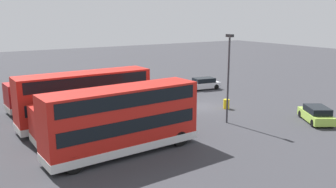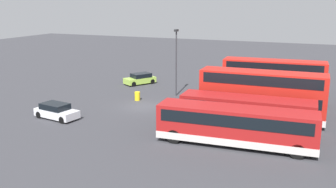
{
  "view_description": "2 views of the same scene",
  "coord_description": "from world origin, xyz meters",
  "px_view_note": "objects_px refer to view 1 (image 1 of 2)",
  "views": [
    {
      "loc": [
        -28.46,
        21.68,
        9.22
      ],
      "look_at": [
        1.91,
        2.67,
        1.27
      ],
      "focal_mm": 38.43,
      "sensor_mm": 36.0,
      "label": 1
    },
    {
      "loc": [
        34.1,
        17.31,
        10.7
      ],
      "look_at": [
        -0.52,
        2.61,
        1.48
      ],
      "focal_mm": 40.68,
      "sensor_mm": 36.0,
      "label": 2
    }
  ],
  "objects_px": {
    "bus_double_decker_near_end": "(123,119)",
    "waste_bin_yellow": "(226,104)",
    "car_small_green": "(316,114)",
    "car_hatchback_silver": "(203,84)",
    "bus_double_decker_third": "(85,97)",
    "bus_single_deck_second": "(108,115)",
    "lamp_post_tall": "(228,72)",
    "bus_single_deck_fourth": "(79,98)",
    "bus_single_deck_fifth": "(69,91)"
  },
  "relations": [
    {
      "from": "bus_double_decker_near_end",
      "to": "bus_single_deck_second",
      "type": "xyz_separation_m",
      "value": [
        4.03,
        -0.6,
        -0.83
      ]
    },
    {
      "from": "car_small_green",
      "to": "bus_single_deck_fifth",
      "type": "bearing_deg",
      "value": 44.76
    },
    {
      "from": "bus_double_decker_near_end",
      "to": "waste_bin_yellow",
      "type": "relative_size",
      "value": 11.46
    },
    {
      "from": "bus_double_decker_near_end",
      "to": "bus_single_deck_second",
      "type": "bearing_deg",
      "value": -8.46
    },
    {
      "from": "bus_single_deck_fifth",
      "to": "bus_single_deck_second",
      "type": "bearing_deg",
      "value": 179.48
    },
    {
      "from": "bus_single_deck_second",
      "to": "lamp_post_tall",
      "type": "distance_m",
      "value": 10.7
    },
    {
      "from": "car_hatchback_silver",
      "to": "bus_double_decker_third",
      "type": "bearing_deg",
      "value": 111.3
    },
    {
      "from": "bus_single_deck_fifth",
      "to": "car_small_green",
      "type": "relative_size",
      "value": 2.74
    },
    {
      "from": "bus_single_deck_second",
      "to": "bus_double_decker_near_end",
      "type": "bearing_deg",
      "value": 171.54
    },
    {
      "from": "bus_single_deck_fourth",
      "to": "car_hatchback_silver",
      "type": "height_order",
      "value": "bus_single_deck_fourth"
    },
    {
      "from": "bus_single_deck_fourth",
      "to": "car_small_green",
      "type": "height_order",
      "value": "bus_single_deck_fourth"
    },
    {
      "from": "bus_single_deck_fourth",
      "to": "bus_single_deck_fifth",
      "type": "relative_size",
      "value": 0.92
    },
    {
      "from": "bus_double_decker_third",
      "to": "car_small_green",
      "type": "xyz_separation_m",
      "value": [
        -9.71,
        -17.35,
        -1.75
      ]
    },
    {
      "from": "bus_single_deck_second",
      "to": "bus_single_deck_fourth",
      "type": "xyz_separation_m",
      "value": [
        6.95,
        0.0,
        -0.0
      ]
    },
    {
      "from": "car_small_green",
      "to": "waste_bin_yellow",
      "type": "height_order",
      "value": "car_small_green"
    },
    {
      "from": "bus_single_deck_fifth",
      "to": "waste_bin_yellow",
      "type": "xyz_separation_m",
      "value": [
        -9.11,
        -13.08,
        -1.15
      ]
    },
    {
      "from": "bus_single_deck_second",
      "to": "car_hatchback_silver",
      "type": "relative_size",
      "value": 2.53
    },
    {
      "from": "bus_single_deck_fifth",
      "to": "lamp_post_tall",
      "type": "height_order",
      "value": "lamp_post_tall"
    },
    {
      "from": "car_hatchback_silver",
      "to": "lamp_post_tall",
      "type": "relative_size",
      "value": 0.59
    },
    {
      "from": "bus_double_decker_third",
      "to": "lamp_post_tall",
      "type": "relative_size",
      "value": 1.47
    },
    {
      "from": "bus_single_deck_second",
      "to": "bus_single_deck_fifth",
      "type": "relative_size",
      "value": 0.94
    },
    {
      "from": "bus_double_decker_third",
      "to": "bus_single_deck_fourth",
      "type": "height_order",
      "value": "bus_double_decker_third"
    },
    {
      "from": "car_small_green",
      "to": "bus_double_decker_third",
      "type": "bearing_deg",
      "value": 60.76
    },
    {
      "from": "bus_single_deck_second",
      "to": "car_hatchback_silver",
      "type": "xyz_separation_m",
      "value": [
        10.21,
        -17.04,
        -0.92
      ]
    },
    {
      "from": "bus_double_decker_third",
      "to": "lamp_post_tall",
      "type": "height_order",
      "value": "lamp_post_tall"
    },
    {
      "from": "bus_double_decker_near_end",
      "to": "bus_single_deck_fourth",
      "type": "relative_size",
      "value": 0.98
    },
    {
      "from": "bus_double_decker_near_end",
      "to": "bus_double_decker_third",
      "type": "xyz_separation_m",
      "value": [
        7.36,
        -0.0,
        0.0
      ]
    },
    {
      "from": "bus_double_decker_near_end",
      "to": "bus_single_deck_fourth",
      "type": "bearing_deg",
      "value": -3.1
    },
    {
      "from": "car_hatchback_silver",
      "to": "lamp_post_tall",
      "type": "distance_m",
      "value": 14.87
    },
    {
      "from": "car_hatchback_silver",
      "to": "lamp_post_tall",
      "type": "bearing_deg",
      "value": 150.85
    },
    {
      "from": "bus_single_deck_fourth",
      "to": "car_hatchback_silver",
      "type": "bearing_deg",
      "value": -79.17
    },
    {
      "from": "car_hatchback_silver",
      "to": "waste_bin_yellow",
      "type": "distance_m",
      "value": 9.71
    },
    {
      "from": "bus_double_decker_near_end",
      "to": "car_hatchback_silver",
      "type": "distance_m",
      "value": 22.74
    },
    {
      "from": "bus_single_deck_fourth",
      "to": "bus_single_deck_fifth",
      "type": "bearing_deg",
      "value": -1.63
    },
    {
      "from": "bus_double_decker_third",
      "to": "bus_single_deck_fifth",
      "type": "xyz_separation_m",
      "value": [
        7.09,
        -0.69,
        -0.83
      ]
    },
    {
      "from": "bus_single_deck_second",
      "to": "bus_double_decker_third",
      "type": "bearing_deg",
      "value": 10.12
    },
    {
      "from": "bus_single_deck_fourth",
      "to": "waste_bin_yellow",
      "type": "xyz_separation_m",
      "value": [
        -5.64,
        -13.18,
        -1.15
      ]
    },
    {
      "from": "bus_single_deck_fourth",
      "to": "waste_bin_yellow",
      "type": "height_order",
      "value": "bus_single_deck_fourth"
    },
    {
      "from": "car_small_green",
      "to": "lamp_post_tall",
      "type": "relative_size",
      "value": 0.58
    },
    {
      "from": "bus_single_deck_second",
      "to": "bus_single_deck_fifth",
      "type": "xyz_separation_m",
      "value": [
        10.42,
        -0.09,
        0.0
      ]
    },
    {
      "from": "bus_double_decker_near_end",
      "to": "bus_single_deck_fifth",
      "type": "distance_m",
      "value": 14.49
    },
    {
      "from": "car_hatchback_silver",
      "to": "waste_bin_yellow",
      "type": "relative_size",
      "value": 4.73
    },
    {
      "from": "bus_single_deck_fourth",
      "to": "car_small_green",
      "type": "bearing_deg",
      "value": -128.5
    },
    {
      "from": "lamp_post_tall",
      "to": "waste_bin_yellow",
      "type": "bearing_deg",
      "value": -40.62
    },
    {
      "from": "bus_double_decker_near_end",
      "to": "bus_double_decker_third",
      "type": "distance_m",
      "value": 7.36
    },
    {
      "from": "bus_double_decker_near_end",
      "to": "car_hatchback_silver",
      "type": "bearing_deg",
      "value": -51.09
    },
    {
      "from": "car_hatchback_silver",
      "to": "waste_bin_yellow",
      "type": "xyz_separation_m",
      "value": [
        -8.9,
        3.86,
        -0.22
      ]
    },
    {
      "from": "bus_single_deck_fourth",
      "to": "car_small_green",
      "type": "distance_m",
      "value": 21.43
    },
    {
      "from": "bus_single_deck_fourth",
      "to": "car_small_green",
      "type": "xyz_separation_m",
      "value": [
        -13.33,
        -16.75,
        -0.92
      ]
    },
    {
      "from": "bus_double_decker_third",
      "to": "lamp_post_tall",
      "type": "bearing_deg",
      "value": -118.13
    }
  ]
}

